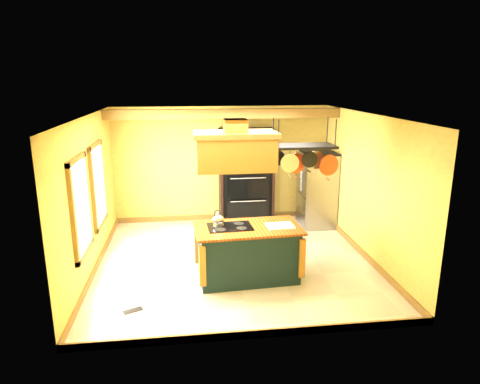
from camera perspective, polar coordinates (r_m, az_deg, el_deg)
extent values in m
plane|color=beige|center=(8.12, -0.79, -9.16)|extent=(5.00, 5.00, 0.00)
plane|color=white|center=(7.44, -0.87, 10.20)|extent=(5.00, 5.00, 0.00)
cube|color=gold|center=(10.09, -2.42, 3.70)|extent=(5.00, 0.02, 2.70)
cube|color=gold|center=(5.31, 2.22, -6.77)|extent=(5.00, 0.02, 2.70)
cube|color=gold|center=(7.81, -19.39, -0.50)|extent=(0.02, 5.00, 2.70)
cube|color=gold|center=(8.32, 16.55, 0.65)|extent=(0.02, 5.00, 2.70)
cube|color=olive|center=(9.13, -2.07, 10.38)|extent=(5.00, 0.15, 0.20)
cube|color=olive|center=(7.03, -20.48, -1.82)|extent=(0.06, 1.06, 1.56)
cube|color=white|center=(7.03, -20.28, -1.82)|extent=(0.02, 0.85, 1.34)
cube|color=olive|center=(8.36, -18.39, 0.92)|extent=(0.06, 1.06, 1.56)
cube|color=white|center=(8.35, -18.23, 0.92)|extent=(0.02, 0.85, 1.34)
cube|color=black|center=(7.31, 1.01, -8.23)|extent=(1.67, 0.97, 0.88)
cube|color=brown|center=(7.14, 1.03, -4.83)|extent=(1.81, 1.08, 0.04)
cube|color=black|center=(7.13, -1.37, -4.65)|extent=(0.76, 0.55, 0.01)
ellipsoid|color=silver|center=(7.18, -2.91, -3.64)|extent=(0.20, 0.20, 0.16)
cube|color=white|center=(7.18, 5.37, -4.52)|extent=(0.46, 0.37, 0.02)
cube|color=#A86B2A|center=(6.79, -0.60, 5.17)|extent=(1.24, 0.67, 0.52)
cube|color=olive|center=(6.75, -0.61, 7.70)|extent=(1.32, 0.74, 0.08)
cube|color=#A86B2A|center=(6.74, -0.61, 8.53)|extent=(0.35, 0.35, 0.28)
cube|color=black|center=(6.99, 8.44, 6.07)|extent=(1.01, 0.51, 0.04)
cylinder|color=black|center=(6.65, 5.17, 7.66)|extent=(0.02, 0.02, 0.44)
cylinder|color=black|center=(7.28, 11.57, 8.05)|extent=(0.02, 0.02, 0.44)
cylinder|color=black|center=(7.02, 4.97, 4.56)|extent=(0.26, 0.03, 0.26)
cylinder|color=silver|center=(6.87, 6.63, 3.86)|extent=(0.30, 0.03, 0.30)
cylinder|color=#AD4B2B|center=(7.11, 7.50, 3.80)|extent=(0.34, 0.03, 0.34)
cylinder|color=black|center=(6.95, 9.25, 4.31)|extent=(0.26, 0.03, 0.26)
cylinder|color=silver|center=(7.19, 10.02, 4.23)|extent=(0.30, 0.03, 0.30)
cylinder|color=#AD4B2B|center=(7.06, 11.74, 3.54)|extent=(0.34, 0.03, 0.34)
cube|color=gray|center=(9.94, 10.28, 0.30)|extent=(0.70, 0.86, 1.69)
cube|color=gray|center=(9.55, 8.67, 2.06)|extent=(0.03, 0.41, 0.91)
cube|color=gray|center=(9.95, 8.00, 2.61)|extent=(0.03, 0.41, 0.91)
cube|color=gray|center=(9.96, 8.15, -2.30)|extent=(0.03, 0.83, 0.71)
cube|color=black|center=(10.17, 10.07, -4.14)|extent=(0.67, 0.82, 0.06)
cube|color=black|center=(10.15, 0.66, 2.38)|extent=(1.25, 0.06, 2.21)
cube|color=black|center=(9.86, -2.59, 1.99)|extent=(0.06, 0.53, 2.21)
cube|color=black|center=(10.03, 4.22, 2.17)|extent=(0.06, 0.53, 2.21)
cube|color=black|center=(9.90, 0.85, 2.90)|extent=(1.25, 0.53, 0.05)
cube|color=black|center=(10.07, 0.81, -0.38)|extent=(1.13, 0.43, 1.19)
cube|color=black|center=(9.70, 1.08, 0.60)|extent=(0.98, 0.04, 0.53)
cube|color=black|center=(9.84, 1.06, -2.38)|extent=(0.98, 0.04, 0.48)
cube|color=black|center=(9.85, 0.85, 4.27)|extent=(1.13, 0.47, 0.02)
cube|color=black|center=(9.80, 0.86, 5.76)|extent=(1.13, 0.47, 0.02)
cube|color=black|center=(9.77, 0.86, 7.21)|extent=(1.13, 0.47, 0.03)
cylinder|color=white|center=(9.75, -0.90, 4.46)|extent=(0.22, 0.22, 0.07)
cylinder|color=teal|center=(9.79, 2.87, 6.33)|extent=(0.10, 0.10, 0.17)
cube|color=black|center=(6.72, -14.09, -15.06)|extent=(0.30, 0.22, 0.01)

